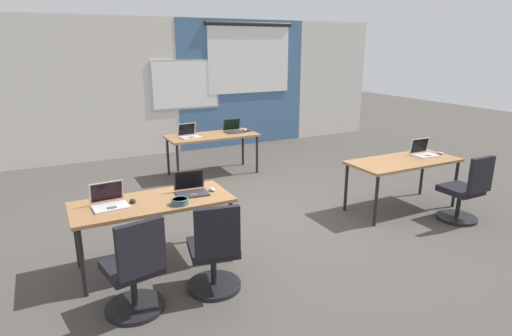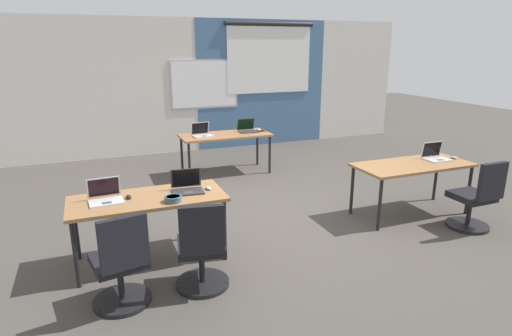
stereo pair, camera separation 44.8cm
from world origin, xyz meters
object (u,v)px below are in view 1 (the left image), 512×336
(chair_near_right_end, at_px, (465,194))
(desk_near_right, at_px, (403,164))
(desk_far_center, at_px, (212,138))
(mouse_near_left_end, at_px, (133,201))
(laptop_near_left_end, at_px, (109,201))
(mouse_far_right, at_px, (245,130))
(laptop_far_right, at_px, (234,129))
(snack_bowl, at_px, (180,201))
(laptop_near_right_end, at_px, (423,152))
(mouse_near_right_end, at_px, (440,153))
(desk_near_left, at_px, (153,206))
(chair_near_left_end, at_px, (135,274))
(chair_near_left_inner, at_px, (215,255))
(laptop_near_left_inner, at_px, (191,189))
(laptop_far_left, at_px, (189,134))
(mouse_near_left_inner, at_px, (212,189))

(chair_near_right_end, bearing_deg, desk_near_right, -61.44)
(desk_far_center, xyz_separation_m, mouse_near_left_end, (-1.94, -2.76, 0.08))
(laptop_near_left_end, height_order, chair_near_right_end, laptop_near_left_end)
(mouse_far_right, bearing_deg, chair_near_right_end, -67.51)
(laptop_far_right, relative_size, mouse_far_right, 3.09)
(laptop_near_left_end, height_order, snack_bowl, laptop_near_left_end)
(desk_far_center, height_order, laptop_near_left_end, laptop_near_left_end)
(laptop_far_right, relative_size, chair_near_right_end, 0.36)
(laptop_near_right_end, distance_m, mouse_near_right_end, 0.29)
(laptop_near_left_end, relative_size, snack_bowl, 1.95)
(desk_near_right, bearing_deg, mouse_far_right, 110.76)
(mouse_far_right, bearing_deg, mouse_near_left_end, -132.82)
(laptop_far_right, bearing_deg, desk_near_left, -127.33)
(mouse_near_right_end, bearing_deg, desk_far_center, 131.32)
(desk_far_center, height_order, mouse_far_right, mouse_far_right)
(laptop_near_left_end, relative_size, laptop_near_right_end, 1.02)
(chair_near_left_end, distance_m, chair_near_left_inner, 0.72)
(desk_near_right, xyz_separation_m, chair_near_left_inner, (-3.14, -0.78, -0.28))
(desk_near_right, height_order, snack_bowl, snack_bowl)
(laptop_near_left_inner, bearing_deg, laptop_far_right, 63.43)
(mouse_near_right_end, xyz_separation_m, chair_near_right_end, (-0.32, -0.71, -0.36))
(desk_far_center, bearing_deg, mouse_near_left_end, -125.04)
(laptop_near_left_end, distance_m, chair_near_right_end, 4.39)
(desk_far_center, relative_size, laptop_near_left_end, 4.61)
(desk_far_center, relative_size, chair_near_left_inner, 1.74)
(laptop_near_right_end, relative_size, snack_bowl, 1.91)
(chair_near_right_end, distance_m, snack_bowl, 3.72)
(chair_near_left_end, distance_m, snack_bowl, 0.89)
(laptop_far_left, bearing_deg, mouse_near_left_inner, -109.88)
(chair_near_left_end, bearing_deg, desk_near_left, -125.31)
(laptop_near_right_end, bearing_deg, mouse_near_left_inner, -177.06)
(mouse_near_left_inner, height_order, mouse_near_right_end, same)
(laptop_far_left, height_order, laptop_far_right, laptop_far_left)
(snack_bowl, bearing_deg, mouse_far_right, 54.48)
(desk_near_right, bearing_deg, laptop_near_right_end, 7.96)
(mouse_near_left_end, xyz_separation_m, laptop_far_left, (1.51, 2.76, 0.03))
(chair_near_left_inner, xyz_separation_m, laptop_far_left, (0.96, 3.57, 0.39))
(laptop_near_left_inner, height_order, mouse_near_left_inner, laptop_near_left_inner)
(laptop_far_right, height_order, snack_bowl, laptop_far_right)
(chair_near_left_end, height_order, snack_bowl, chair_near_left_end)
(chair_near_left_end, bearing_deg, laptop_far_right, -135.69)
(mouse_near_left_end, height_order, chair_near_left_end, chair_near_left_end)
(chair_near_left_inner, bearing_deg, desk_near_right, -155.30)
(laptop_near_left_end, distance_m, laptop_far_left, 3.26)
(mouse_near_left_end, relative_size, snack_bowl, 0.58)
(laptop_near_left_inner, distance_m, laptop_near_right_end, 3.51)
(desk_far_center, xyz_separation_m, chair_near_right_end, (2.15, -3.51, -0.28))
(laptop_near_right_end, height_order, mouse_near_right_end, laptop_near_right_end)
(chair_near_left_end, distance_m, mouse_far_right, 4.59)
(desk_near_right, bearing_deg, mouse_near_right_end, -0.32)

